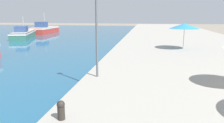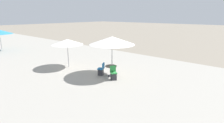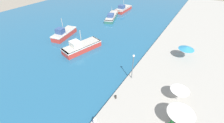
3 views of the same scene
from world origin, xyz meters
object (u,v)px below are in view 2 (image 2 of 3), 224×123
at_px(cafe_table, 111,69).
at_px(cafe_chair_left, 114,75).
at_px(cafe_umbrella_white, 67,42).
at_px(cafe_umbrella_pink, 112,40).
at_px(cafe_chair_right, 101,71).

xyz_separation_m(cafe_table, cafe_chair_left, (-0.42, -0.59, -0.21)).
height_order(cafe_umbrella_white, cafe_chair_left, cafe_umbrella_white).
relative_size(cafe_umbrella_pink, cafe_chair_left, 3.40).
xyz_separation_m(cafe_umbrella_white, cafe_chair_left, (0.22, -4.61, -1.75)).
relative_size(cafe_table, cafe_chair_right, 0.88).
bearing_deg(cafe_chair_left, cafe_umbrella_white, -51.64).
distance_m(cafe_table, cafe_chair_left, 0.75).
height_order(cafe_umbrella_white, cafe_chair_right, cafe_umbrella_white).
relative_size(cafe_table, cafe_chair_left, 0.88).
height_order(cafe_chair_left, cafe_chair_right, same).
relative_size(cafe_umbrella_pink, cafe_table, 3.87).
bearing_deg(cafe_umbrella_white, cafe_table, -81.00).
bearing_deg(cafe_umbrella_white, cafe_umbrella_pink, -78.27).
relative_size(cafe_umbrella_white, cafe_chair_right, 2.75).
xyz_separation_m(cafe_umbrella_pink, cafe_table, (-0.18, -0.07, -1.93)).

